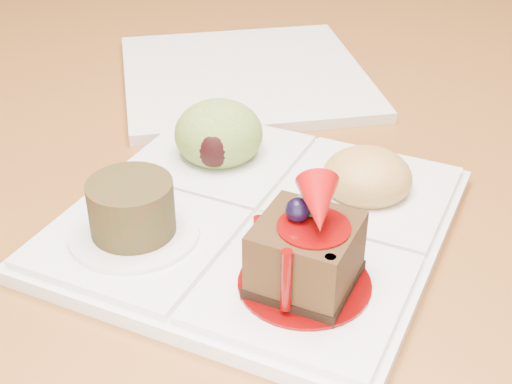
# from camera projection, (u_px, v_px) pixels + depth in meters

# --- Properties ---
(dining_table) EXTENTS (1.00, 1.80, 0.75)m
(dining_table) POSITION_uv_depth(u_px,v_px,m) (271.00, 142.00, 0.84)
(dining_table) COLOR brown
(dining_table) RESTS_ON ground
(sampler_plate) EXTENTS (0.37, 0.37, 0.11)m
(sampler_plate) POSITION_uv_depth(u_px,v_px,m) (257.00, 202.00, 0.57)
(sampler_plate) COLOR silver
(sampler_plate) RESTS_ON dining_table
(second_plate) EXTENTS (0.34, 0.34, 0.01)m
(second_plate) POSITION_uv_depth(u_px,v_px,m) (244.00, 76.00, 0.82)
(second_plate) COLOR silver
(second_plate) RESTS_ON dining_table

